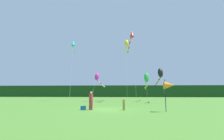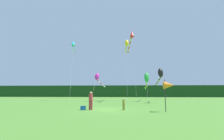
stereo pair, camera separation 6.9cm
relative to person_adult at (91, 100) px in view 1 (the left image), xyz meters
name	(u,v)px [view 1 (the left image)]	position (x,y,z in m)	size (l,w,h in m)	color
ground_plane	(108,109)	(1.58, 0.63, -0.96)	(120.00, 120.00, 0.00)	#4C842D
distant_treeline	(119,91)	(1.58, 45.63, 1.07)	(108.00, 2.78, 4.07)	#193D19
person_adult	(91,100)	(0.00, 0.00, 0.00)	(0.38, 0.38, 1.72)	#B23338
person_child	(124,103)	(3.11, -0.10, -0.34)	(0.24, 0.24, 1.11)	olive
cooler_box	(83,108)	(-0.70, -0.10, -0.77)	(0.46, 0.35, 0.38)	#1959B2
banner_flag_pole	(169,85)	(7.02, -1.16, 1.28)	(0.90, 0.70, 2.75)	black
kite_black	(160,74)	(8.99, 11.49, 3.57)	(0.88, 7.83, 5.59)	#B2B2B2
kite_red	(131,37)	(4.60, 14.05, 10.65)	(1.14, 9.30, 12.62)	#B2B2B2
kite_magenta	(98,78)	(-1.71, 15.65, 3.37)	(1.75, 7.40, 5.35)	#B2B2B2
kite_green	(146,79)	(7.38, 15.68, 3.16)	(1.05, 7.68, 5.31)	#B2B2B2
kite_yellow	(126,44)	(3.80, 17.24, 10.28)	(0.80, 8.17, 12.17)	#B2B2B2
kite_cyan	(73,44)	(-7.13, 17.46, 10.57)	(1.59, 7.75, 12.44)	#B2B2B2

